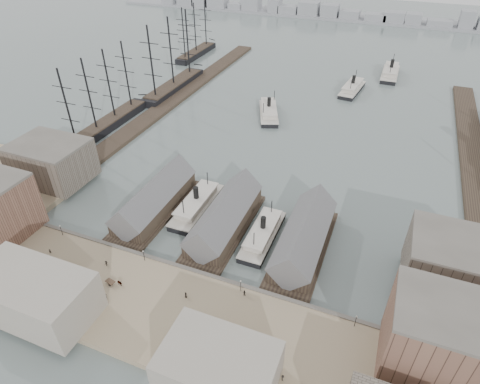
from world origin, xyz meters
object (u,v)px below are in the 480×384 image
at_px(ferry_docked_west, 197,204).
at_px(horse_cart_center, 117,283).
at_px(horse_cart_left, 69,269).
at_px(tram, 409,373).
at_px(horse_cart_right, 253,362).

height_order(ferry_docked_west, horse_cart_center, ferry_docked_west).
relative_size(horse_cart_left, horse_cart_center, 0.95).
bearing_deg(tram, ferry_docked_west, 155.84).
bearing_deg(tram, horse_cart_center, -174.36).
xyz_separation_m(ferry_docked_west, horse_cart_center, (-3.89, -40.13, 0.52)).
relative_size(ferry_docked_west, horse_cart_left, 5.80).
relative_size(horse_cart_center, horse_cart_right, 1.09).
bearing_deg(tram, horse_cart_right, -159.32).
height_order(ferry_docked_west, tram, ferry_docked_west).
height_order(ferry_docked_west, horse_cart_right, ferry_docked_west).
xyz_separation_m(tram, horse_cart_right, (-32.26, -9.30, -1.22)).
distance_m(tram, horse_cart_left, 90.13).
bearing_deg(horse_cart_center, tram, -76.58).
bearing_deg(horse_cart_right, horse_cart_left, 54.15).
xyz_separation_m(horse_cart_center, horse_cart_right, (42.29, -7.95, -0.09)).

